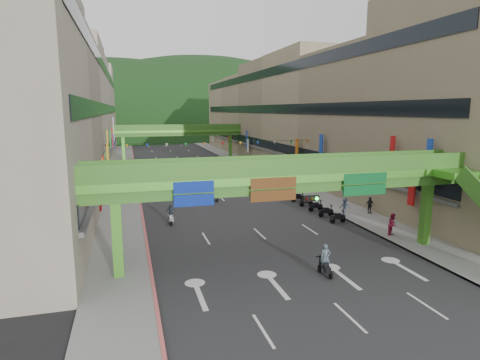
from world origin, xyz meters
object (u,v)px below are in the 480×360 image
(scooter_rider_near, at_px, (325,261))
(pedestrian_red, at_px, (393,226))
(overpass_near, at_px, (306,186))
(scooter_rider_mid, at_px, (216,191))
(car_silver, at_px, (156,182))
(car_yellow, at_px, (195,164))

(scooter_rider_near, distance_m, pedestrian_red, 10.36)
(overpass_near, bearing_deg, scooter_rider_near, -83.57)
(scooter_rider_mid, bearing_deg, pedestrian_red, -56.43)
(car_silver, distance_m, car_yellow, 18.24)
(car_silver, bearing_deg, car_yellow, 56.67)
(car_yellow, bearing_deg, scooter_rider_near, -89.86)
(scooter_rider_near, distance_m, scooter_rider_mid, 22.04)
(scooter_rider_mid, xyz_separation_m, car_yellow, (2.09, 26.59, -0.45))
(car_silver, relative_size, pedestrian_red, 2.12)
(pedestrian_red, bearing_deg, scooter_rider_near, 179.04)
(overpass_near, xyz_separation_m, pedestrian_red, (9.07, 3.00, -4.30))
(scooter_rider_near, distance_m, car_silver, 33.05)
(car_yellow, distance_m, pedestrian_red, 43.96)
(overpass_near, height_order, car_silver, overpass_near)
(car_silver, relative_size, car_yellow, 0.97)
(scooter_rider_near, height_order, car_yellow, scooter_rider_near)
(scooter_rider_mid, bearing_deg, overpass_near, -84.55)
(overpass_near, height_order, scooter_rider_near, overpass_near)
(scooter_rider_mid, xyz_separation_m, pedestrian_red, (10.93, -16.47, -0.22))
(scooter_rider_near, distance_m, car_yellow, 48.53)
(overpass_near, distance_m, scooter_rider_mid, 19.98)
(scooter_rider_mid, bearing_deg, car_silver, 119.78)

